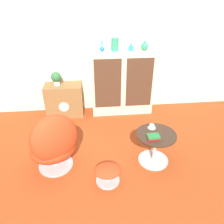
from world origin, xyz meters
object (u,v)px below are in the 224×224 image
Objects in this scene: egg_chair at (54,144)px; potted_plant at (56,78)px; vase_rightmost at (144,46)px; book_stack at (153,137)px; sideboard at (122,83)px; vase_leftmost at (102,48)px; vase_inner_right at (131,48)px; ottoman at (108,172)px; vase_inner_left at (115,44)px; tv_console at (65,100)px; coffee_table at (155,145)px; teacup at (152,127)px.

egg_chair reaches higher than potted_plant.
book_stack is (-0.20, -1.59, -0.79)m from vase_rightmost.
sideboard is 7.43× the size of book_stack.
vase_leftmost reaches higher than vase_inner_right.
vase_inner_left is (0.30, 1.82, 1.17)m from ottoman.
vase_leftmost is 0.99m from potted_plant.
sideboard is 1.15m from tv_console.
vase_rightmost reaches higher than potted_plant.
ottoman is at bearing -99.27° from vase_inner_left.
egg_chair is 1.37m from coffee_table.
tv_console is 0.79× the size of egg_chair.
book_stack is at bearing -3.69° from egg_chair.
vase_rightmost is at bearing 45.21° from egg_chair.
egg_chair is 1.89m from vase_leftmost.
tv_console is 4.30× the size of vase_rightmost.
book_stack is at bearing -88.48° from vase_inner_right.
vase_inner_left is at bearing 80.73° from ottoman.
teacup is at bearing -43.10° from potted_plant.
tv_console is 5.56× the size of vase_inner_right.
tv_console is 0.46m from potted_plant.
vase_inner_left is 1.41× the size of vase_rightmost.
sideboard is at bearing 99.43° from coffee_table.
ottoman is at bearing -103.60° from sideboard.
tv_console is at bearing 110.40° from ottoman.
vase_inner_right is (1.26, 0.01, 0.95)m from tv_console.
book_stack is at bearing -97.12° from vase_rightmost.
vase_rightmost is (0.53, 0.00, -0.04)m from vase_inner_left.
book_stack is at bearing -127.57° from coffee_table.
coffee_table is 3.36× the size of book_stack.
egg_chair is at bearing -179.95° from coffee_table.
vase_inner_right is (-0.11, 1.51, 0.98)m from coffee_table.
tv_console reaches higher than teacup.
coffee_table is (0.69, 0.32, 0.12)m from ottoman.
vase_leftmost is 1.67m from teacup.
vase_inner_left is 1.21m from potted_plant.
vase_inner_right is 1.56m from teacup.
potted_plant is (-1.36, -0.01, -0.50)m from vase_inner_right.
vase_inner_left is (0.97, 0.01, 1.02)m from tv_console.
sideboard is at bearing 96.62° from book_stack.
sideboard is at bearing 76.40° from ottoman.
sideboard reaches higher than potted_plant.
vase_leftmost is (0.75, 1.51, 0.85)m from egg_chair.
egg_chair is 5.38× the size of book_stack.
vase_leftmost is at bearing 0.88° from potted_plant.
vase_leftmost is at bearing 63.65° from egg_chair.
sideboard is at bearing -0.60° from vase_leftmost.
vase_inner_right is (1.26, 1.51, 0.84)m from egg_chair.
egg_chair is 1.35m from teacup.
ottoman is at bearing -24.95° from egg_chair.
vase_inner_left is at bearing 57.21° from egg_chair.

